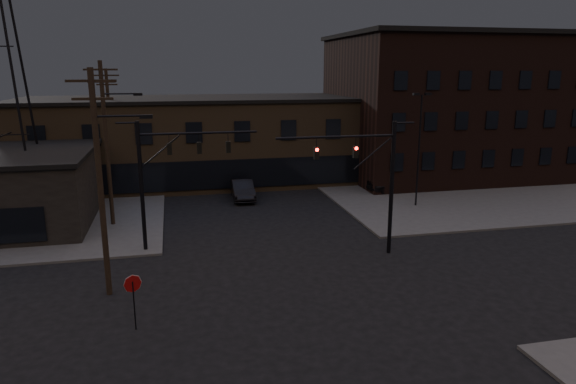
% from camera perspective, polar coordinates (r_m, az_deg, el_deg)
% --- Properties ---
extents(ground, '(140.00, 140.00, 0.00)m').
position_cam_1_polar(ground, '(26.20, 1.80, -11.13)').
color(ground, black).
rests_on(ground, ground).
extents(sidewalk_ne, '(30.00, 30.00, 0.15)m').
position_cam_1_polar(sidewalk_ne, '(54.16, 18.75, 1.20)').
color(sidewalk_ne, '#474744').
rests_on(sidewalk_ne, ground).
extents(building_row, '(40.00, 12.00, 8.00)m').
position_cam_1_polar(building_row, '(51.87, -5.98, 5.73)').
color(building_row, brown).
rests_on(building_row, ground).
extents(building_right, '(22.00, 16.00, 14.00)m').
position_cam_1_polar(building_right, '(56.64, 17.18, 8.91)').
color(building_right, black).
rests_on(building_right, ground).
extents(traffic_signal_near, '(7.12, 0.24, 8.00)m').
position_cam_1_polar(traffic_signal_near, '(30.41, 9.54, 1.95)').
color(traffic_signal_near, black).
rests_on(traffic_signal_near, ground).
extents(traffic_signal_far, '(7.12, 0.24, 8.00)m').
position_cam_1_polar(traffic_signal_far, '(31.61, -13.76, 2.33)').
color(traffic_signal_far, black).
rests_on(traffic_signal_far, ground).
extents(stop_sign, '(0.72, 0.33, 2.48)m').
position_cam_1_polar(stop_sign, '(23.01, -16.84, -10.33)').
color(stop_sign, black).
rests_on(stop_sign, ground).
extents(utility_pole_near, '(3.70, 0.28, 11.00)m').
position_cam_1_polar(utility_pole_near, '(25.77, -20.05, 1.38)').
color(utility_pole_near, black).
rests_on(utility_pole_near, ground).
extents(utility_pole_mid, '(3.70, 0.28, 11.50)m').
position_cam_1_polar(utility_pole_mid, '(37.61, -19.44, 5.40)').
color(utility_pole_mid, black).
rests_on(utility_pole_mid, ground).
extents(utility_pole_far, '(2.20, 0.28, 11.00)m').
position_cam_1_polar(utility_pole_far, '(49.62, -19.14, 6.80)').
color(utility_pole_far, black).
rests_on(utility_pole_far, ground).
extents(lot_light_a, '(1.50, 0.28, 9.14)m').
position_cam_1_polar(lot_light_a, '(42.01, 14.40, 5.66)').
color(lot_light_a, black).
rests_on(lot_light_a, ground).
extents(lot_light_b, '(1.50, 0.28, 9.14)m').
position_cam_1_polar(lot_light_b, '(49.24, 18.03, 6.51)').
color(lot_light_b, black).
rests_on(lot_light_b, ground).
extents(parked_car_lot_a, '(4.60, 2.34, 1.50)m').
position_cam_1_polar(parked_car_lot_a, '(47.25, 11.39, 0.96)').
color(parked_car_lot_a, black).
rests_on(parked_car_lot_a, sidewalk_ne).
extents(parked_car_lot_b, '(4.63, 2.25, 1.30)m').
position_cam_1_polar(parked_car_lot_b, '(51.30, 19.13, 1.34)').
color(parked_car_lot_b, silver).
rests_on(parked_car_lot_b, sidewalk_ne).
extents(car_crossing, '(1.90, 5.11, 1.67)m').
position_cam_1_polar(car_crossing, '(44.33, -5.08, 0.27)').
color(car_crossing, black).
rests_on(car_crossing, ground).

